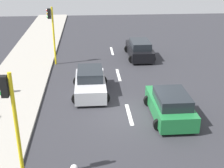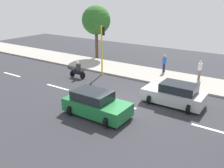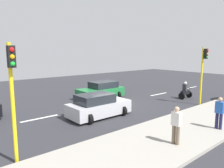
{
  "view_description": "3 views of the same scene",
  "coord_description": "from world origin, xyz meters",
  "views": [
    {
      "loc": [
        2.12,
        14.68,
        8.08
      ],
      "look_at": [
        0.93,
        -0.17,
        1.77
      ],
      "focal_mm": 49.17,
      "sensor_mm": 36.0,
      "label": 1
    },
    {
      "loc": [
        -12.76,
        -7.85,
        6.9
      ],
      "look_at": [
        1.02,
        1.38,
        0.9
      ],
      "focal_mm": 38.9,
      "sensor_mm": 36.0,
      "label": 2
    },
    {
      "loc": [
        12.88,
        -10.93,
        4.18
      ],
      "look_at": [
        0.03,
        -0.08,
        1.62
      ],
      "focal_mm": 34.44,
      "sensor_mm": 36.0,
      "label": 3
    }
  ],
  "objects": [
    {
      "name": "ground_plane",
      "position": [
        0.0,
        0.0,
        -0.05
      ],
      "size": [
        40.0,
        60.0,
        0.1
      ],
      "primitive_type": "cube",
      "color": "#2D2D33"
    },
    {
      "name": "sidewalk",
      "position": [
        7.0,
        0.0,
        0.07
      ],
      "size": [
        4.0,
        60.0,
        0.15
      ],
      "primitive_type": "cube",
      "color": "#9E998E",
      "rests_on": "ground"
    },
    {
      "name": "lane_stripe_north",
      "position": [
        0.0,
        -6.0,
        0.01
      ],
      "size": [
        0.2,
        2.4,
        0.01
      ],
      "primitive_type": "cube",
      "color": "white",
      "rests_on": "ground"
    },
    {
      "name": "lane_stripe_mid",
      "position": [
        0.0,
        0.0,
        0.01
      ],
      "size": [
        0.2,
        2.4,
        0.01
      ],
      "primitive_type": "cube",
      "color": "white",
      "rests_on": "ground"
    },
    {
      "name": "lane_stripe_south",
      "position": [
        0.0,
        6.0,
        0.01
      ],
      "size": [
        0.2,
        2.4,
        0.01
      ],
      "primitive_type": "cube",
      "color": "white",
      "rests_on": "ground"
    },
    {
      "name": "lane_stripe_far_south",
      "position": [
        0.0,
        12.0,
        0.01
      ],
      "size": [
        0.2,
        2.4,
        0.01
      ],
      "primitive_type": "cube",
      "color": "white",
      "rests_on": "ground"
    },
    {
      "name": "car_silver",
      "position": [
        2.07,
        -2.96,
        0.71
      ],
      "size": [
        2.25,
        4.05,
        1.52
      ],
      "color": "#B7B7BC",
      "rests_on": "ground"
    },
    {
      "name": "car_green",
      "position": [
        -2.12,
        0.46,
        0.71
      ],
      "size": [
        2.32,
        4.11,
        1.52
      ],
      "color": "#1E7238",
      "rests_on": "ground"
    },
    {
      "name": "motorcycle",
      "position": [
        2.73,
        6.22,
        0.64
      ],
      "size": [
        0.6,
        1.3,
        1.53
      ],
      "color": "black",
      "rests_on": "ground"
    },
    {
      "name": "pedestrian_near_signal",
      "position": [
        8.22,
        0.33,
        1.06
      ],
      "size": [
        0.4,
        0.24,
        1.69
      ],
      "color": "#1E1E4C",
      "rests_on": "sidewalk"
    },
    {
      "name": "pedestrian_by_tree",
      "position": [
        7.85,
        -3.03,
        1.06
      ],
      "size": [
        0.4,
        0.24,
        1.69
      ],
      "color": "#72604C",
      "rests_on": "sidewalk"
    },
    {
      "name": "traffic_light_midblock",
      "position": [
        4.85,
        5.0,
        2.93
      ],
      "size": [
        0.49,
        0.24,
        4.5
      ],
      "color": "yellow",
      "rests_on": "ground"
    },
    {
      "name": "street_tree_center",
      "position": [
        9.73,
        9.38,
        4.35
      ],
      "size": [
        3.26,
        3.26,
        6.01
      ],
      "color": "brown",
      "rests_on": "ground"
    }
  ]
}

